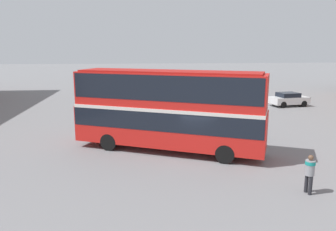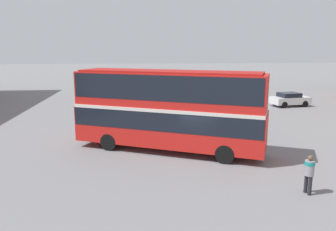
{
  "view_description": "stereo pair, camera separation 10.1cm",
  "coord_description": "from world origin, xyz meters",
  "px_view_note": "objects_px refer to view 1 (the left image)",
  "views": [
    {
      "loc": [
        -3.77,
        -17.67,
        6.09
      ],
      "look_at": [
        -1.71,
        1.32,
        2.17
      ],
      "focal_mm": 35.0,
      "sensor_mm": 36.0,
      "label": 1
    },
    {
      "loc": [
        -3.67,
        -17.68,
        6.09
      ],
      "look_at": [
        -1.71,
        1.32,
        2.17
      ],
      "focal_mm": 35.0,
      "sensor_mm": 36.0,
      "label": 2
    }
  ],
  "objects_px": {
    "pedestrian_foreground": "(310,170)",
    "parked_car_kerb_near": "(175,104)",
    "double_decker_bus": "(168,106)",
    "parked_car_kerb_far": "(289,99)"
  },
  "relations": [
    {
      "from": "pedestrian_foreground",
      "to": "parked_car_kerb_far",
      "type": "xyz_separation_m",
      "value": [
        9.28,
        20.78,
        -0.29
      ]
    },
    {
      "from": "pedestrian_foreground",
      "to": "parked_car_kerb_near",
      "type": "relative_size",
      "value": 0.37
    },
    {
      "from": "double_decker_bus",
      "to": "parked_car_kerb_near",
      "type": "distance_m",
      "value": 12.28
    },
    {
      "from": "double_decker_bus",
      "to": "pedestrian_foreground",
      "type": "relative_size",
      "value": 6.63
    },
    {
      "from": "pedestrian_foreground",
      "to": "parked_car_kerb_far",
      "type": "distance_m",
      "value": 22.76
    },
    {
      "from": "double_decker_bus",
      "to": "parked_car_kerb_far",
      "type": "relative_size",
      "value": 2.72
    },
    {
      "from": "double_decker_bus",
      "to": "parked_car_kerb_far",
      "type": "bearing_deg",
      "value": 69.45
    },
    {
      "from": "parked_car_kerb_near",
      "to": "parked_car_kerb_far",
      "type": "bearing_deg",
      "value": -171.68
    },
    {
      "from": "parked_car_kerb_near",
      "to": "parked_car_kerb_far",
      "type": "relative_size",
      "value": 1.1
    },
    {
      "from": "parked_car_kerb_near",
      "to": "parked_car_kerb_far",
      "type": "height_order",
      "value": "parked_car_kerb_near"
    }
  ]
}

